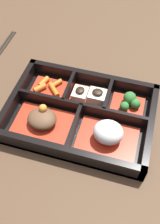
# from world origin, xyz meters

# --- Properties ---
(ground_plane) EXTENTS (3.00, 3.00, 0.00)m
(ground_plane) POSITION_xyz_m (0.00, 0.00, 0.00)
(ground_plane) COLOR #4C3523
(bento_base) EXTENTS (0.34, 0.24, 0.01)m
(bento_base) POSITION_xyz_m (0.00, 0.00, 0.01)
(bento_base) COLOR black
(bento_base) RESTS_ON ground_plane
(bento_rim) EXTENTS (0.34, 0.24, 0.05)m
(bento_rim) POSITION_xyz_m (-0.00, -0.00, 0.02)
(bento_rim) COLOR black
(bento_rim) RESTS_ON ground_plane
(bowl_rice) EXTENTS (0.13, 0.09, 0.06)m
(bowl_rice) POSITION_xyz_m (-0.08, 0.05, 0.03)
(bowl_rice) COLOR #B22D19
(bowl_rice) RESTS_ON bento_base
(bowl_stew) EXTENTS (0.13, 0.09, 0.05)m
(bowl_stew) POSITION_xyz_m (0.08, 0.05, 0.03)
(bowl_stew) COLOR #B22D19
(bowl_stew) RESTS_ON bento_base
(bowl_greens) EXTENTS (0.08, 0.07, 0.04)m
(bowl_greens) POSITION_xyz_m (-0.11, -0.06, 0.02)
(bowl_greens) COLOR #B22D19
(bowl_greens) RESTS_ON bento_base
(bowl_tofu) EXTENTS (0.08, 0.07, 0.04)m
(bowl_tofu) POSITION_xyz_m (-0.01, -0.06, 0.02)
(bowl_tofu) COLOR #B22D19
(bowl_tofu) RESTS_ON bento_base
(bowl_carrots) EXTENTS (0.09, 0.07, 0.02)m
(bowl_carrots) POSITION_xyz_m (0.10, -0.06, 0.02)
(bowl_carrots) COLOR #B22D19
(bowl_carrots) RESTS_ON bento_base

